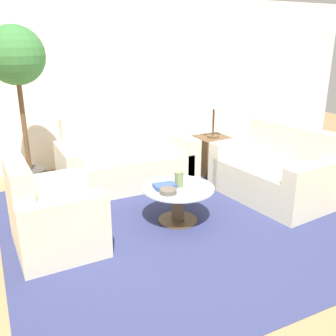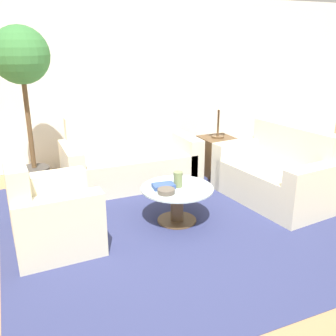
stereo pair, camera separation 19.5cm
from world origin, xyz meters
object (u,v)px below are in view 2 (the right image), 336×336
Objects in this scene: coffee_table at (177,199)px; book_stack at (164,186)px; sofa_main at (130,162)px; loveseat at (277,177)px; armchair at (48,217)px; potted_plant at (23,74)px; bowl at (166,191)px; vase at (178,179)px; table_lamp at (219,100)px.

book_stack is at bearing 162.62° from coffee_table.
sofa_main is 1.19× the size of loveseat.
armchair is (-1.26, -1.35, 0.00)m from sofa_main.
coffee_table is at bearing -93.78° from loveseat.
potted_plant reaches higher than book_stack.
sofa_main is at bearing 86.99° from bowl.
sofa_main is 2.01× the size of armchair.
coffee_table is at bearing -136.33° from vase.
sofa_main is 1.99m from loveseat.
armchair is at bearing 179.69° from vase.
vase is at bearing -3.92° from book_stack.
vase is at bearing -92.46° from armchair.
potted_plant reaches higher than bowl.
armchair reaches higher than bowl.
loveseat is 0.73× the size of potted_plant.
table_lamp is (2.58, 1.20, 0.81)m from armchair.
armchair is 0.43× the size of potted_plant.
coffee_table is at bearing -48.55° from potted_plant.
book_stack is (0.03, 0.15, -0.00)m from bowl.
loveseat reaches higher than book_stack.
coffee_table is 0.26m from bowl.
table_lamp reaches higher than bowl.
armchair reaches higher than book_stack.
table_lamp is at bearing 45.03° from coffee_table.
book_stack is (-1.37, -1.18, -0.68)m from table_lamp.
vase is at bearing -94.43° from loveseat.
sofa_main reaches higher than coffee_table.
coffee_table is at bearing -134.97° from table_lamp.
coffee_table is at bearing -93.16° from armchair.
table_lamp is (1.32, -0.15, 0.81)m from sofa_main.
vase is 0.23m from bowl.
bowl is (1.18, -1.64, -1.11)m from potted_plant.
book_stack is (-0.05, -1.33, 0.13)m from sofa_main.
sofa_main is at bearing -7.36° from potted_plant.
loveseat reaches higher than armchair.
sofa_main reaches higher than book_stack.
armchair is 1.20m from bowl.
table_lamp is (-0.18, 1.16, 0.81)m from loveseat.
potted_plant is (-2.76, 1.47, 1.24)m from loveseat.
potted_plant is (-1.36, 1.54, 1.27)m from coffee_table.
vase is at bearing -134.95° from table_lamp.
armchair is 1.39m from vase.
bowl is at bearing -90.28° from loveseat.
bowl is (1.18, -0.13, 0.13)m from armchair.
armchair is 5.36× the size of vase.
coffee_table is (1.36, -0.02, -0.04)m from armchair.
loveseat is 6.18× the size of book_stack.
armchair is at bearing -89.96° from potted_plant.
coffee_table is at bearing -11.40° from book_stack.
potted_plant is at bearing 172.64° from sofa_main.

